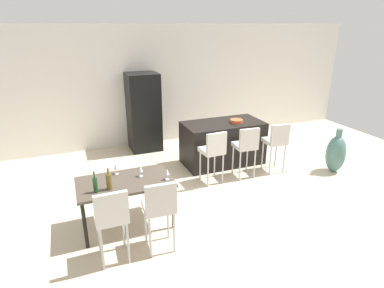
# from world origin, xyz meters

# --- Properties ---
(ground_plane) EXTENTS (10.00, 10.00, 0.00)m
(ground_plane) POSITION_xyz_m (0.00, 0.00, 0.00)
(ground_plane) COLOR beige
(back_wall) EXTENTS (10.00, 0.12, 2.90)m
(back_wall) POSITION_xyz_m (0.00, 2.97, 1.45)
(back_wall) COLOR silver
(back_wall) RESTS_ON ground_plane
(kitchen_island) EXTENTS (1.71, 0.88, 0.92)m
(kitchen_island) POSITION_xyz_m (0.35, 1.08, 0.46)
(kitchen_island) COLOR black
(kitchen_island) RESTS_ON ground_plane
(bar_chair_left) EXTENTS (0.43, 0.43, 1.05)m
(bar_chair_left) POSITION_xyz_m (-0.26, 0.25, 0.70)
(bar_chair_left) COLOR beige
(bar_chair_left) RESTS_ON ground_plane
(bar_chair_middle) EXTENTS (0.42, 0.42, 1.05)m
(bar_chair_middle) POSITION_xyz_m (0.44, 0.25, 0.70)
(bar_chair_middle) COLOR beige
(bar_chair_middle) RESTS_ON ground_plane
(bar_chair_right) EXTENTS (0.43, 0.43, 1.05)m
(bar_chair_right) POSITION_xyz_m (1.14, 0.25, 0.70)
(bar_chair_right) COLOR beige
(bar_chair_right) RESTS_ON ground_plane
(dining_table) EXTENTS (1.37, 0.80, 0.74)m
(dining_table) POSITION_xyz_m (-2.05, -0.51, 0.67)
(dining_table) COLOR #4C4238
(dining_table) RESTS_ON ground_plane
(dining_chair_near) EXTENTS (0.41, 0.41, 1.05)m
(dining_chair_near) POSITION_xyz_m (-2.36, -1.27, 0.70)
(dining_chair_near) COLOR beige
(dining_chair_near) RESTS_ON ground_plane
(dining_chair_far) EXTENTS (0.42, 0.42, 1.05)m
(dining_chair_far) POSITION_xyz_m (-1.75, -1.27, 0.70)
(dining_chair_far) COLOR beige
(dining_chair_far) RESTS_ON ground_plane
(wine_bottle_inner) EXTENTS (0.08, 0.08, 0.32)m
(wine_bottle_inner) POSITION_xyz_m (-2.29, -0.68, 0.86)
(wine_bottle_inner) COLOR brown
(wine_bottle_inner) RESTS_ON dining_table
(wine_bottle_corner) EXTENTS (0.06, 0.06, 0.31)m
(wine_bottle_corner) POSITION_xyz_m (-2.47, -0.70, 0.85)
(wine_bottle_corner) COLOR #194723
(wine_bottle_corner) RESTS_ON dining_table
(wine_glass_left) EXTENTS (0.07, 0.07, 0.17)m
(wine_glass_left) POSITION_xyz_m (-1.80, -0.45, 0.86)
(wine_glass_left) COLOR silver
(wine_glass_left) RESTS_ON dining_table
(wine_glass_middle) EXTENTS (0.07, 0.07, 0.17)m
(wine_glass_middle) POSITION_xyz_m (-2.12, -0.23, 0.86)
(wine_glass_middle) COLOR silver
(wine_glass_middle) RESTS_ON dining_table
(wine_glass_right) EXTENTS (0.07, 0.07, 0.17)m
(wine_glass_right) POSITION_xyz_m (-1.46, -0.69, 0.86)
(wine_glass_right) COLOR silver
(wine_glass_right) RESTS_ON dining_table
(refrigerator) EXTENTS (0.72, 0.68, 1.84)m
(refrigerator) POSITION_xyz_m (-1.03, 2.53, 0.92)
(refrigerator) COLOR black
(refrigerator) RESTS_ON ground_plane
(fruit_bowl) EXTENTS (0.27, 0.27, 0.07)m
(fruit_bowl) POSITION_xyz_m (0.60, 0.96, 0.96)
(fruit_bowl) COLOR #C6512D
(fruit_bowl) RESTS_ON kitchen_island
(floor_vase) EXTENTS (0.39, 0.39, 0.92)m
(floor_vase) POSITION_xyz_m (2.30, -0.19, 0.40)
(floor_vase) COLOR #47706B
(floor_vase) RESTS_ON ground_plane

